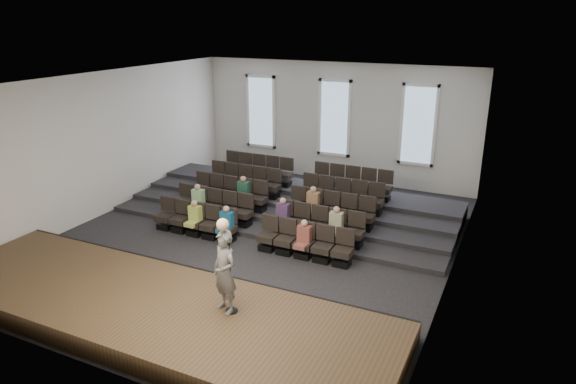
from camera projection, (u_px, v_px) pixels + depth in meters
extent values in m
plane|color=black|center=(256.00, 238.00, 16.48)|extent=(14.00, 14.00, 0.00)
cube|color=white|center=(253.00, 80.00, 14.84)|extent=(12.00, 14.00, 0.02)
cube|color=silver|center=(335.00, 122.00, 21.66)|extent=(12.00, 0.04, 5.00)
cube|color=silver|center=(75.00, 255.00, 9.66)|extent=(12.00, 0.04, 5.00)
cube|color=silver|center=(105.00, 144.00, 18.10)|extent=(0.04, 14.00, 5.00)
cube|color=silver|center=(459.00, 191.00, 13.23)|extent=(0.04, 14.00, 5.00)
cube|color=#45321D|center=(152.00, 309.00, 12.04)|extent=(11.80, 3.60, 0.50)
cube|color=black|center=(195.00, 276.00, 13.55)|extent=(11.80, 0.06, 0.52)
cube|color=black|center=(287.00, 212.00, 18.44)|extent=(11.80, 4.80, 0.15)
cube|color=black|center=(293.00, 206.00, 18.86)|extent=(11.80, 3.75, 0.30)
cube|color=black|center=(299.00, 200.00, 19.29)|extent=(11.80, 2.70, 0.45)
cube|color=black|center=(305.00, 194.00, 19.71)|extent=(11.80, 1.65, 0.60)
cube|color=black|center=(166.00, 226.00, 17.20)|extent=(0.47, 0.43, 0.20)
cube|color=black|center=(165.00, 217.00, 17.10)|extent=(0.55, 0.50, 0.19)
cube|color=black|center=(168.00, 204.00, 17.14)|extent=(0.55, 0.08, 0.50)
cube|color=black|center=(180.00, 229.00, 16.95)|extent=(0.47, 0.43, 0.20)
cube|color=black|center=(180.00, 220.00, 16.85)|extent=(0.55, 0.50, 0.19)
cube|color=black|center=(183.00, 206.00, 16.90)|extent=(0.55, 0.08, 0.50)
cube|color=black|center=(195.00, 232.00, 16.71)|extent=(0.47, 0.43, 0.20)
cube|color=black|center=(195.00, 223.00, 16.61)|extent=(0.55, 0.50, 0.19)
cube|color=black|center=(198.00, 209.00, 16.66)|extent=(0.55, 0.08, 0.50)
cube|color=black|center=(211.00, 235.00, 16.47)|extent=(0.47, 0.43, 0.20)
cube|color=black|center=(211.00, 226.00, 16.37)|extent=(0.55, 0.50, 0.19)
cube|color=black|center=(214.00, 212.00, 16.41)|extent=(0.55, 0.08, 0.50)
cube|color=black|center=(227.00, 238.00, 16.22)|extent=(0.47, 0.43, 0.20)
cube|color=black|center=(227.00, 229.00, 16.12)|extent=(0.55, 0.50, 0.19)
cube|color=black|center=(230.00, 215.00, 16.17)|extent=(0.55, 0.08, 0.50)
cube|color=black|center=(268.00, 247.00, 15.64)|extent=(0.47, 0.43, 0.20)
cube|color=black|center=(267.00, 238.00, 15.54)|extent=(0.55, 0.50, 0.19)
cube|color=black|center=(270.00, 223.00, 15.58)|extent=(0.55, 0.08, 0.50)
cube|color=black|center=(285.00, 250.00, 15.40)|extent=(0.47, 0.43, 0.20)
cube|color=black|center=(285.00, 241.00, 15.29)|extent=(0.55, 0.50, 0.19)
cube|color=black|center=(288.00, 226.00, 15.34)|extent=(0.55, 0.08, 0.50)
cube|color=black|center=(304.00, 254.00, 15.15)|extent=(0.47, 0.43, 0.20)
cube|color=black|center=(304.00, 245.00, 15.05)|extent=(0.55, 0.50, 0.19)
cube|color=black|center=(307.00, 229.00, 15.10)|extent=(0.55, 0.08, 0.50)
cube|color=black|center=(322.00, 258.00, 14.91)|extent=(0.47, 0.43, 0.20)
cube|color=black|center=(323.00, 248.00, 14.81)|extent=(0.55, 0.50, 0.19)
cube|color=black|center=(326.00, 233.00, 14.85)|extent=(0.55, 0.08, 0.50)
cube|color=black|center=(342.00, 262.00, 14.67)|extent=(0.47, 0.43, 0.20)
cube|color=black|center=(342.00, 252.00, 14.57)|extent=(0.55, 0.50, 0.19)
cube|color=black|center=(345.00, 236.00, 14.61)|extent=(0.55, 0.08, 0.50)
cube|color=black|center=(184.00, 211.00, 18.04)|extent=(0.47, 0.43, 0.20)
cube|color=black|center=(184.00, 203.00, 17.94)|extent=(0.55, 0.50, 0.19)
cube|color=black|center=(187.00, 190.00, 17.99)|extent=(0.55, 0.08, 0.50)
cube|color=black|center=(198.00, 214.00, 17.80)|extent=(0.47, 0.43, 0.20)
cube|color=black|center=(198.00, 206.00, 17.70)|extent=(0.55, 0.50, 0.19)
cube|color=black|center=(201.00, 193.00, 17.75)|extent=(0.55, 0.08, 0.50)
cube|color=black|center=(213.00, 217.00, 17.56)|extent=(0.47, 0.43, 0.20)
cube|color=black|center=(213.00, 208.00, 17.46)|extent=(0.55, 0.50, 0.19)
cube|color=black|center=(215.00, 195.00, 17.50)|extent=(0.55, 0.08, 0.50)
cube|color=black|center=(228.00, 220.00, 17.32)|extent=(0.47, 0.43, 0.20)
cube|color=black|center=(228.00, 211.00, 17.21)|extent=(0.55, 0.50, 0.19)
cube|color=black|center=(231.00, 198.00, 17.26)|extent=(0.55, 0.08, 0.50)
cube|color=black|center=(243.00, 223.00, 17.07)|extent=(0.47, 0.43, 0.20)
cube|color=black|center=(243.00, 214.00, 16.97)|extent=(0.55, 0.50, 0.19)
cube|color=black|center=(246.00, 200.00, 17.02)|extent=(0.55, 0.08, 0.50)
cube|color=black|center=(283.00, 230.00, 16.49)|extent=(0.47, 0.43, 0.20)
cube|color=black|center=(283.00, 221.00, 16.39)|extent=(0.55, 0.50, 0.19)
cube|color=black|center=(285.00, 207.00, 16.43)|extent=(0.55, 0.08, 0.50)
cube|color=black|center=(300.00, 233.00, 16.24)|extent=(0.47, 0.43, 0.20)
cube|color=black|center=(300.00, 224.00, 16.14)|extent=(0.55, 0.50, 0.19)
cube|color=black|center=(302.00, 210.00, 16.19)|extent=(0.55, 0.08, 0.50)
cube|color=black|center=(317.00, 236.00, 16.00)|extent=(0.47, 0.43, 0.20)
cube|color=black|center=(317.00, 227.00, 15.90)|extent=(0.55, 0.50, 0.19)
cube|color=black|center=(320.00, 213.00, 15.95)|extent=(0.55, 0.08, 0.50)
cube|color=black|center=(335.00, 240.00, 15.76)|extent=(0.47, 0.43, 0.20)
cube|color=black|center=(335.00, 231.00, 15.66)|extent=(0.55, 0.50, 0.19)
cube|color=black|center=(338.00, 216.00, 15.70)|extent=(0.55, 0.08, 0.50)
cube|color=black|center=(354.00, 243.00, 15.51)|extent=(0.47, 0.43, 0.20)
cube|color=black|center=(354.00, 234.00, 15.41)|extent=(0.55, 0.50, 0.19)
cube|color=black|center=(357.00, 219.00, 15.46)|extent=(0.55, 0.08, 0.50)
cube|color=black|center=(201.00, 198.00, 18.89)|extent=(0.47, 0.42, 0.20)
cube|color=black|center=(201.00, 190.00, 18.79)|extent=(0.55, 0.50, 0.19)
cube|color=black|center=(203.00, 178.00, 18.84)|extent=(0.55, 0.08, 0.50)
cube|color=black|center=(215.00, 201.00, 18.65)|extent=(0.47, 0.42, 0.20)
cube|color=black|center=(214.00, 193.00, 18.55)|extent=(0.55, 0.50, 0.19)
cube|color=black|center=(217.00, 180.00, 18.59)|extent=(0.55, 0.08, 0.50)
cube|color=black|center=(229.00, 203.00, 18.41)|extent=(0.47, 0.42, 0.20)
cube|color=black|center=(229.00, 195.00, 18.31)|extent=(0.55, 0.50, 0.19)
cube|color=black|center=(231.00, 183.00, 18.35)|extent=(0.55, 0.08, 0.50)
cube|color=black|center=(244.00, 206.00, 18.16)|extent=(0.47, 0.42, 0.20)
cube|color=black|center=(243.00, 197.00, 18.06)|extent=(0.55, 0.50, 0.19)
cube|color=black|center=(246.00, 185.00, 18.11)|extent=(0.55, 0.08, 0.50)
cube|color=black|center=(258.00, 208.00, 17.92)|extent=(0.47, 0.42, 0.20)
cube|color=black|center=(258.00, 200.00, 17.82)|extent=(0.55, 0.50, 0.19)
cube|color=black|center=(261.00, 187.00, 17.87)|extent=(0.55, 0.08, 0.50)
cube|color=black|center=(296.00, 215.00, 17.33)|extent=(0.47, 0.42, 0.20)
cube|color=black|center=(296.00, 206.00, 17.23)|extent=(0.55, 0.50, 0.19)
cube|color=black|center=(299.00, 193.00, 17.28)|extent=(0.55, 0.08, 0.50)
cube|color=black|center=(312.00, 218.00, 17.09)|extent=(0.47, 0.42, 0.20)
cube|color=black|center=(313.00, 209.00, 16.99)|extent=(0.55, 0.50, 0.19)
cube|color=black|center=(315.00, 195.00, 17.04)|extent=(0.55, 0.08, 0.50)
cube|color=black|center=(329.00, 221.00, 16.85)|extent=(0.47, 0.42, 0.20)
cube|color=black|center=(330.00, 212.00, 16.75)|extent=(0.55, 0.50, 0.19)
cube|color=black|center=(332.00, 198.00, 16.79)|extent=(0.55, 0.08, 0.50)
cube|color=black|center=(347.00, 224.00, 16.61)|extent=(0.47, 0.42, 0.20)
cube|color=black|center=(347.00, 215.00, 16.50)|extent=(0.55, 0.50, 0.19)
cube|color=black|center=(350.00, 201.00, 16.55)|extent=(0.55, 0.08, 0.50)
cube|color=black|center=(364.00, 227.00, 16.36)|extent=(0.47, 0.42, 0.20)
cube|color=black|center=(365.00, 218.00, 16.26)|extent=(0.55, 0.50, 0.19)
cube|color=black|center=(368.00, 203.00, 16.31)|extent=(0.55, 0.08, 0.50)
cube|color=black|center=(217.00, 186.00, 19.74)|extent=(0.47, 0.42, 0.20)
cube|color=black|center=(216.00, 179.00, 19.64)|extent=(0.55, 0.50, 0.19)
cube|color=black|center=(219.00, 167.00, 19.69)|extent=(0.55, 0.08, 0.50)
cube|color=black|center=(230.00, 189.00, 19.50)|extent=(0.47, 0.42, 0.20)
cube|color=black|center=(230.00, 181.00, 19.40)|extent=(0.55, 0.50, 0.19)
cube|color=black|center=(232.00, 169.00, 19.44)|extent=(0.55, 0.08, 0.50)
cube|color=black|center=(244.00, 191.00, 19.26)|extent=(0.47, 0.42, 0.20)
cube|color=black|center=(243.00, 183.00, 19.15)|extent=(0.55, 0.50, 0.19)
cube|color=black|center=(246.00, 171.00, 19.20)|extent=(0.55, 0.08, 0.50)
cube|color=black|center=(258.00, 193.00, 19.01)|extent=(0.47, 0.42, 0.20)
cube|color=black|center=(257.00, 185.00, 18.91)|extent=(0.55, 0.50, 0.19)
cube|color=black|center=(260.00, 173.00, 18.96)|extent=(0.55, 0.08, 0.50)
cube|color=black|center=(272.00, 195.00, 18.77)|extent=(0.47, 0.42, 0.20)
cube|color=black|center=(272.00, 187.00, 18.67)|extent=(0.55, 0.50, 0.19)
cube|color=black|center=(274.00, 175.00, 18.71)|extent=(0.55, 0.08, 0.50)
cube|color=black|center=(308.00, 201.00, 18.18)|extent=(0.47, 0.42, 0.20)
cube|color=black|center=(308.00, 193.00, 18.08)|extent=(0.55, 0.50, 0.19)
cube|color=black|center=(311.00, 180.00, 18.13)|extent=(0.55, 0.08, 0.50)
cube|color=black|center=(324.00, 204.00, 17.94)|extent=(0.47, 0.42, 0.20)
cube|color=black|center=(324.00, 195.00, 17.84)|extent=(0.55, 0.50, 0.19)
cube|color=black|center=(327.00, 182.00, 17.88)|extent=(0.55, 0.08, 0.50)
cube|color=black|center=(340.00, 206.00, 17.70)|extent=(0.47, 0.42, 0.20)
cube|color=black|center=(341.00, 198.00, 17.60)|extent=(0.55, 0.50, 0.19)
cube|color=black|center=(343.00, 185.00, 17.64)|extent=(0.55, 0.08, 0.50)
cube|color=black|center=(357.00, 209.00, 17.45)|extent=(0.47, 0.42, 0.20)
cube|color=black|center=(357.00, 200.00, 17.35)|extent=(0.55, 0.50, 0.19)
cube|color=black|center=(360.00, 187.00, 17.40)|extent=(0.55, 0.08, 0.50)
cube|color=black|center=(374.00, 212.00, 17.21)|extent=(0.47, 0.42, 0.20)
cube|color=black|center=(375.00, 203.00, 17.11)|extent=(0.55, 0.50, 0.19)
cube|color=black|center=(377.00, 189.00, 17.16)|extent=(0.55, 0.08, 0.50)
cube|color=black|center=(231.00, 175.00, 20.59)|extent=(0.47, 0.42, 0.20)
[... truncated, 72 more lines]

